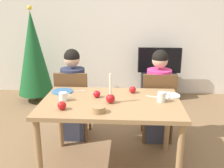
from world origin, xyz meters
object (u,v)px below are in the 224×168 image
Objects in this scene: tv at (160,60)px; plate_left at (62,91)px; person_right_child at (158,98)px; apple_by_left_plate at (97,94)px; apple_near_candle at (62,106)px; dining_table at (111,109)px; person_left_child at (74,96)px; candle_centerpiece at (111,97)px; bowl_walnuts at (99,110)px; christmas_tree at (33,53)px; tv_stand at (158,85)px; chair_right at (158,103)px; chair_left at (73,101)px; plate_right at (170,95)px; apple_by_right_mug at (133,90)px; mug_left at (63,97)px; mug_right at (162,97)px.

tv reaches higher than plate_left.
apple_by_left_plate is at bearing -142.51° from person_right_child.
tv is at bearing 65.17° from apple_near_candle.
person_left_child is at bearing 128.90° from dining_table.
tv reaches higher than dining_table.
bowl_walnuts is at bearing -110.39° from candle_centerpiece.
tv_stand is at bearing 8.01° from christmas_tree.
apple_near_candle is at bearing -128.54° from apple_by_left_plate.
chair_right is 11.14× the size of apple_near_candle.
chair_left is at bearing 128.20° from candle_centerpiece.
plate_right is (1.13, -0.41, 0.24)m from chair_left.
candle_centerpiece is at bearing -124.21° from apple_by_right_mug.
person_right_child reaches higher than candle_centerpiece.
candle_centerpiece reaches higher than tv.
mug_left is 1.55× the size of apple_near_candle.
person_right_child reaches higher than chair_left.
bowl_walnuts is at bearing -125.25° from chair_right.
apple_by_right_mug reaches higher than apple_by_left_plate.
bowl_walnuts is at bearing -152.77° from mug_right.
plate_right is at bearing -11.06° from apple_by_right_mug.
mug_left is at bearing -63.22° from christmas_tree.
apple_by_right_mug is at bearing 137.64° from mug_right.
apple_by_right_mug is (0.74, -0.37, 0.22)m from person_left_child.
bowl_walnuts is at bearing -107.86° from tv_stand.
chair_left is at bearing 115.23° from bowl_walnuts.
person_right_child reaches higher than plate_left.
tv_stand is 8.43× the size of apple_by_right_mug.
person_right_child is (0.00, 0.03, 0.06)m from chair_right.
tv_stand is 2.34m from christmas_tree.
bowl_walnuts is (-0.71, -0.49, 0.02)m from plate_right.
tv_stand is at bearing 75.47° from apple_by_right_mug.
chair_left reaches higher than tv_stand.
dining_table is at bearing -130.62° from person_right_child.
tv_stand is 0.38× the size of christmas_tree.
christmas_tree is 2.68m from bowl_walnuts.
plate_left is (-1.11, -0.38, 0.19)m from person_right_child.
christmas_tree is 22.53× the size of apple_by_left_plate.
chair_right is at bearing 0.00° from chair_left.
dining_table is at bearing -128.99° from apple_by_right_mug.
person_right_child is 5.45× the size of plate_right.
plate_left reaches higher than tv_stand.
chair_left is 3.83× the size of plate_left.
chair_right reaches higher than bowl_walnuts.
plate_right is 1.11m from mug_left.
mug_left is at bearing 99.99° from apple_near_candle.
tv is 6.21× the size of mug_right.
plate_right is at bearing -93.51° from tv_stand.
apple_by_right_mug is at bearing 51.01° from dining_table.
plate_right reaches higher than tv_stand.
apple_by_left_plate is 0.41m from apple_by_right_mug.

